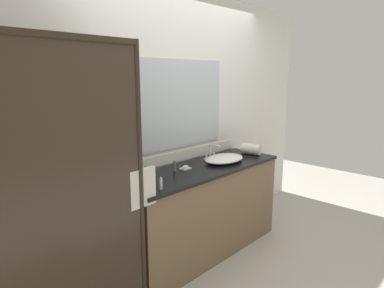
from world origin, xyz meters
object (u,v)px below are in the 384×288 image
Objects in this scene: faucet at (211,154)px; amenity_bottle_conditioner at (161,184)px; rolled_towel_near_edge at (251,149)px; soap_dish at (185,168)px; amenity_bottle_lotion at (146,171)px; sink_basin at (224,159)px; amenity_bottle_shampoo at (174,166)px.

faucet reaches higher than amenity_bottle_conditioner.
rolled_towel_near_edge is at bearing -22.38° from faucet.
rolled_towel_near_edge reaches higher than soap_dish.
amenity_bottle_conditioner is 1.11× the size of amenity_bottle_lotion.
amenity_bottle_lotion is (-0.40, 0.10, 0.03)m from soap_dish.
faucet reaches higher than rolled_towel_near_edge.
amenity_bottle_conditioner is 1.47m from rolled_towel_near_edge.
amenity_bottle_conditioner is 0.39m from amenity_bottle_lotion.
amenity_bottle_conditioner is at bearing -110.54° from amenity_bottle_lotion.
rolled_towel_near_edge is (1.33, -0.21, 0.02)m from amenity_bottle_lotion.
amenity_bottle_conditioner is at bearing -160.77° from faucet.
sink_basin is 0.47m from rolled_towel_near_edge.
amenity_bottle_shampoo is at bearing -174.50° from faucet.
soap_dish is at bearing -11.93° from amenity_bottle_shampoo.
amenity_bottle_shampoo is (-0.12, 0.03, 0.03)m from soap_dish.
amenity_bottle_lotion is (0.14, 0.36, -0.01)m from amenity_bottle_conditioner.
amenity_bottle_shampoo is 0.29m from amenity_bottle_lotion.
sink_basin is at bearing -11.65° from soap_dish.
faucet reaches higher than amenity_bottle_lotion.
sink_basin is 5.27× the size of amenity_bottle_lotion.
amenity_bottle_lotion is at bearing 179.08° from faucet.
amenity_bottle_shampoo is at bearing 168.29° from sink_basin.
amenity_bottle_conditioner is 0.49× the size of rolled_towel_near_edge.
amenity_bottle_conditioner is at bearing -173.87° from rolled_towel_near_edge.
amenity_bottle_conditioner reaches higher than soap_dish.
faucet is 1.90× the size of amenity_bottle_lotion.
soap_dish is (-0.47, 0.10, -0.02)m from sink_basin.
amenity_bottle_conditioner is (-1.00, -0.35, -0.01)m from faucet.
sink_basin reaches higher than soap_dish.
faucet is 0.47m from soap_dish.
amenity_bottle_lotion is 0.44× the size of rolled_towel_near_edge.
faucet is at bearing 19.23° from amenity_bottle_conditioner.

